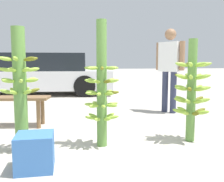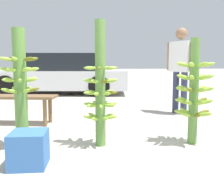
# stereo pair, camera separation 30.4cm
# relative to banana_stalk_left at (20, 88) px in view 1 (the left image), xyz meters

# --- Properties ---
(ground_plane) EXTENTS (80.00, 80.00, 0.00)m
(ground_plane) POSITION_rel_banana_stalk_left_xyz_m (0.97, -0.44, -0.70)
(ground_plane) COLOR #B2AA9E
(banana_stalk_left) EXTENTS (0.42, 0.42, 1.35)m
(banana_stalk_left) POSITION_rel_banana_stalk_left_xyz_m (0.00, 0.00, 0.00)
(banana_stalk_left) COLOR #5B8C3D
(banana_stalk_left) RESTS_ON ground_plane
(banana_stalk_center) EXTENTS (0.41, 0.41, 1.45)m
(banana_stalk_center) POSITION_rel_banana_stalk_left_xyz_m (0.89, 0.04, -0.01)
(banana_stalk_center) COLOR #5B8C3D
(banana_stalk_center) RESTS_ON ground_plane
(banana_stalk_right) EXTENTS (0.45, 0.45, 1.26)m
(banana_stalk_right) POSITION_rel_banana_stalk_left_xyz_m (2.00, 0.02, -0.06)
(banana_stalk_right) COLOR #5B8C3D
(banana_stalk_right) RESTS_ON ground_plane
(vendor_person) EXTENTS (0.43, 0.58, 1.62)m
(vendor_person) POSITION_rel_banana_stalk_left_xyz_m (2.47, 1.78, 0.26)
(vendor_person) COLOR #2D334C
(vendor_person) RESTS_ON ground_plane
(market_bench) EXTENTS (1.48, 0.56, 0.46)m
(market_bench) POSITION_rel_banana_stalk_left_xyz_m (-0.49, 1.21, -0.32)
(market_bench) COLOR brown
(market_bench) RESTS_ON ground_plane
(parked_car) EXTENTS (4.48, 2.18, 1.26)m
(parked_car) POSITION_rel_banana_stalk_left_xyz_m (-0.20, 5.29, -0.09)
(parked_car) COLOR silver
(parked_car) RESTS_ON ground_plane
(produce_crate) EXTENTS (0.33, 0.33, 0.33)m
(produce_crate) POSITION_rel_banana_stalk_left_xyz_m (0.19, -0.50, -0.54)
(produce_crate) COLOR #386BB2
(produce_crate) RESTS_ON ground_plane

